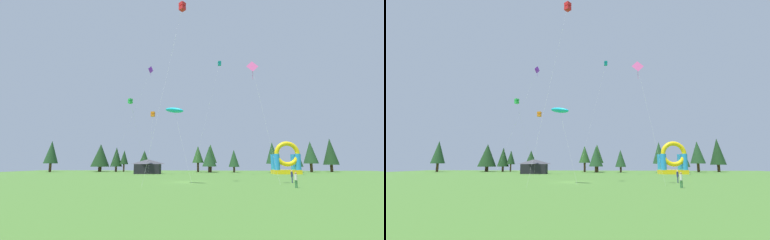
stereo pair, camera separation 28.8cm
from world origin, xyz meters
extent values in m
plane|color=#47752D|center=(0.00, 0.00, 0.00)|extent=(120.00, 120.00, 0.00)
pyramid|color=purple|center=(-11.02, 24.91, 25.56)|extent=(1.02, 1.35, 1.34)
cylinder|color=purple|center=(-11.11, 24.96, 24.74)|extent=(0.04, 0.04, 1.69)
cylinder|color=silver|center=(-15.42, 23.80, 12.79)|extent=(8.64, 2.33, 25.58)
cube|color=orange|center=(-10.31, 24.77, 14.01)|extent=(0.95, 0.95, 0.53)
cube|color=orange|center=(-10.31, 24.77, 14.65)|extent=(0.95, 0.95, 0.53)
cylinder|color=silver|center=(-10.42, 23.43, 7.17)|extent=(0.23, 2.70, 14.33)
cube|color=red|center=(-0.54, -3.04, 24.19)|extent=(1.04, 1.04, 0.50)
cube|color=red|center=(-0.54, -3.04, 24.79)|extent=(1.04, 1.04, 0.50)
cylinder|color=silver|center=(-2.47, -5.44, 12.25)|extent=(3.88, 4.80, 24.49)
pyramid|color=#EA599E|center=(8.82, -3.45, 15.03)|extent=(1.16, 0.52, 1.14)
cylinder|color=#EA599E|center=(8.82, -3.53, 14.26)|extent=(0.04, 0.04, 1.59)
cylinder|color=silver|center=(9.97, -4.55, 7.53)|extent=(2.32, 2.06, 15.06)
cube|color=green|center=(-15.46, 23.02, 16.92)|extent=(1.14, 1.14, 0.52)
cube|color=green|center=(-15.46, 23.02, 17.54)|extent=(1.14, 1.14, 0.52)
cylinder|color=silver|center=(-13.77, 25.48, 8.61)|extent=(3.41, 4.93, 17.23)
cube|color=#0C7F7A|center=(5.71, 19.50, 24.54)|extent=(0.73, 0.73, 0.43)
cube|color=#0C7F7A|center=(5.71, 19.50, 25.05)|extent=(0.73, 0.73, 0.43)
cylinder|color=silver|center=(2.63, 19.14, 12.40)|extent=(6.16, 0.74, 24.80)
ellipsoid|color=#19B7CC|center=(-1.48, -3.23, 9.49)|extent=(3.23, 2.69, 1.32)
cylinder|color=silver|center=(-0.26, -4.08, 4.74)|extent=(2.46, 1.72, 9.49)
cylinder|color=navy|center=(14.07, -0.35, 0.40)|extent=(0.14, 0.14, 0.79)
cylinder|color=navy|center=(14.04, -0.50, 0.40)|extent=(0.14, 0.14, 0.79)
cylinder|color=navy|center=(14.05, -0.43, 1.11)|extent=(0.33, 0.33, 0.63)
sphere|color=#D8AD84|center=(14.05, -0.43, 1.53)|extent=(0.21, 0.21, 0.21)
cylinder|color=#33723F|center=(12.28, -7.71, 0.40)|extent=(0.13, 0.13, 0.80)
cylinder|color=#33723F|center=(12.12, -7.73, 0.40)|extent=(0.13, 0.13, 0.80)
cylinder|color=silver|center=(12.20, -7.72, 1.12)|extent=(0.32, 0.32, 0.63)
sphere|color=#9E704C|center=(12.20, -7.72, 1.54)|extent=(0.22, 0.22, 0.22)
cube|color=yellow|center=(21.97, 29.76, 0.50)|extent=(6.30, 4.73, 0.99)
cylinder|color=#268CD8|center=(19.48, 28.06, 2.91)|extent=(1.32, 1.32, 3.83)
cylinder|color=#268CD8|center=(24.46, 28.06, 2.91)|extent=(1.32, 1.32, 3.83)
cylinder|color=#268CD8|center=(19.48, 31.46, 2.91)|extent=(1.32, 1.32, 3.83)
cylinder|color=#268CD8|center=(24.46, 31.46, 2.91)|extent=(1.32, 1.32, 3.83)
torus|color=yellow|center=(21.97, 28.06, 4.82)|extent=(6.04, 1.06, 6.04)
cube|color=black|center=(-12.04, 28.42, 1.20)|extent=(6.20, 3.13, 2.40)
pyramid|color=#3F3F47|center=(-12.04, 28.42, 2.99)|extent=(6.20, 3.13, 1.17)
cylinder|color=#4C331E|center=(-44.78, 40.87, 1.27)|extent=(0.73, 0.73, 2.54)
cone|color=#1E4221|center=(-44.78, 40.87, 5.96)|extent=(4.08, 4.08, 6.83)
cylinder|color=#4C331E|center=(-30.95, 44.62, 0.78)|extent=(1.02, 1.02, 1.55)
cone|color=#193819|center=(-30.95, 44.62, 5.08)|extent=(5.69, 5.69, 7.05)
cylinder|color=#4C331E|center=(-25.72, 44.44, 0.79)|extent=(0.65, 0.65, 1.59)
cone|color=#193819|center=(-25.72, 44.44, 4.57)|extent=(3.58, 3.58, 5.97)
cylinder|color=#4C331E|center=(-23.23, 44.38, 1.14)|extent=(0.47, 0.47, 2.28)
cone|color=#193819|center=(-23.23, 44.38, 4.43)|extent=(2.61, 2.61, 4.29)
cylinder|color=#4C331E|center=(-16.52, 43.01, 0.88)|extent=(0.67, 0.67, 1.76)
cone|color=#193819|center=(-16.52, 43.01, 4.12)|extent=(3.71, 3.71, 4.72)
cylinder|color=#4C331E|center=(-0.09, 42.93, 1.37)|extent=(0.62, 0.62, 2.73)
cone|color=#234C1E|center=(-0.09, 42.93, 5.26)|extent=(3.46, 3.46, 5.05)
cylinder|color=#4C331E|center=(3.30, 40.17, 0.84)|extent=(0.74, 0.74, 1.68)
cone|color=#1E4221|center=(3.30, 40.17, 4.54)|extent=(4.09, 4.09, 5.72)
cylinder|color=#4C331E|center=(3.70, 44.07, 1.34)|extent=(0.69, 0.69, 2.67)
cone|color=#234C1E|center=(3.70, 44.07, 5.51)|extent=(3.81, 3.81, 5.67)
cylinder|color=#4C331E|center=(10.42, 40.55, 0.78)|extent=(0.56, 0.56, 1.56)
cone|color=#1E4221|center=(10.42, 40.55, 4.02)|extent=(3.14, 3.14, 4.93)
cylinder|color=#4C331E|center=(21.51, 40.69, 1.23)|extent=(0.67, 0.67, 2.46)
cone|color=#1E4221|center=(21.51, 40.69, 5.57)|extent=(3.71, 3.71, 6.21)
cylinder|color=#4C331E|center=(28.63, 41.18, 0.78)|extent=(0.57, 0.57, 1.56)
cone|color=#1E4221|center=(28.63, 41.18, 4.17)|extent=(3.15, 3.15, 5.22)
cylinder|color=#4C331E|center=(33.69, 44.41, 1.26)|extent=(0.77, 0.77, 2.52)
cone|color=#1E4221|center=(33.69, 44.41, 5.83)|extent=(4.30, 4.30, 6.63)
cylinder|color=#4C331E|center=(40.14, 45.74, 1.08)|extent=(0.81, 0.81, 2.16)
cone|color=#193819|center=(40.14, 45.74, 6.13)|extent=(4.49, 4.49, 7.94)
camera|label=1|loc=(2.85, -36.83, 2.57)|focal=24.51mm
camera|label=2|loc=(3.14, -36.81, 2.57)|focal=24.51mm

